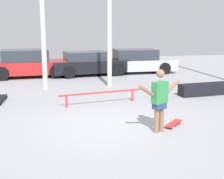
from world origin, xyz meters
TOP-DOWN VIEW (x-y plane):
  - ground_plane at (0.00, 0.00)m, footprint 36.00×36.00m
  - skateboarder at (1.13, -0.79)m, footprint 1.30×0.62m
  - skateboard at (1.70, -0.43)m, footprint 0.72×0.69m
  - grind_box at (4.73, 2.79)m, footprint 2.59×0.65m
  - grind_rail at (0.33, 2.33)m, footprint 2.86×0.48m
  - parked_car_red at (-2.10, 8.97)m, footprint 4.22×2.06m
  - parked_car_black at (1.07, 8.84)m, footprint 4.22×2.12m
  - parked_car_silver at (3.86, 9.00)m, footprint 4.20×1.96m

SIDE VIEW (x-z plane):
  - ground_plane at x=0.00m, z-range 0.00..0.00m
  - skateboard at x=1.70m, z-range 0.03..0.10m
  - grind_box at x=4.73m, z-range 0.00..0.45m
  - grind_rail at x=0.33m, z-range 0.13..0.56m
  - parked_car_black at x=1.07m, z-range -0.02..1.25m
  - parked_car_silver at x=3.86m, z-range -0.03..1.31m
  - parked_car_red at x=-2.10m, z-range -0.03..1.39m
  - skateboarder at x=1.13m, z-range 0.08..1.65m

